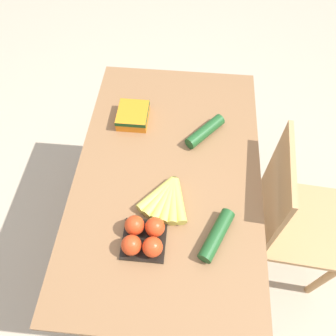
# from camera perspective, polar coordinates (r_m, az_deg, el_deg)

# --- Properties ---
(ground_plane) EXTENTS (12.00, 12.00, 0.00)m
(ground_plane) POSITION_cam_1_polar(r_m,az_deg,el_deg) (2.02, -0.00, -12.58)
(ground_plane) COLOR #B7A88E
(dining_table) EXTENTS (1.22, 0.75, 0.77)m
(dining_table) POSITION_cam_1_polar(r_m,az_deg,el_deg) (1.43, -0.00, -3.37)
(dining_table) COLOR olive
(dining_table) RESTS_ON ground_plane
(chair) EXTENTS (0.45, 0.43, 0.92)m
(chair) POSITION_cam_1_polar(r_m,az_deg,el_deg) (1.65, 20.44, -8.06)
(chair) COLOR tan
(chair) RESTS_ON ground_plane
(banana_bunch) EXTENTS (0.20, 0.20, 0.04)m
(banana_bunch) POSITION_cam_1_polar(r_m,az_deg,el_deg) (1.24, -0.16, -5.31)
(banana_bunch) COLOR brown
(banana_bunch) RESTS_ON dining_table
(tomato_pack) EXTENTS (0.15, 0.15, 0.08)m
(tomato_pack) POSITION_cam_1_polar(r_m,az_deg,el_deg) (1.16, -4.29, -11.82)
(tomato_pack) COLOR black
(tomato_pack) RESTS_ON dining_table
(carrot_bag) EXTENTS (0.15, 0.13, 0.06)m
(carrot_bag) POSITION_cam_1_polar(r_m,az_deg,el_deg) (1.48, -6.13, 9.20)
(carrot_bag) COLOR orange
(carrot_bag) RESTS_ON dining_table
(cucumber_near) EXTENTS (0.19, 0.17, 0.05)m
(cucumber_near) POSITION_cam_1_polar(r_m,az_deg,el_deg) (1.43, 6.47, 6.37)
(cucumber_near) COLOR #1E5123
(cucumber_near) RESTS_ON dining_table
(cucumber_far) EXTENTS (0.20, 0.13, 0.05)m
(cucumber_far) POSITION_cam_1_polar(r_m,az_deg,el_deg) (1.19, 8.47, -11.48)
(cucumber_far) COLOR #1E5123
(cucumber_far) RESTS_ON dining_table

